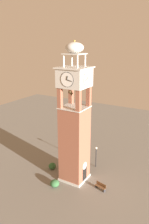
{
  "coord_description": "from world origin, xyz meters",
  "views": [
    {
      "loc": [
        -25.27,
        -14.95,
        19.45
      ],
      "look_at": [
        0.0,
        0.0,
        10.2
      ],
      "focal_mm": 36.92,
      "sensor_mm": 36.0,
      "label": 1
    }
  ],
  "objects_px": {
    "lamp_post": "(96,153)",
    "clock_tower": "(75,127)",
    "park_bench": "(101,186)",
    "trash_bin": "(78,158)"
  },
  "relations": [
    {
      "from": "lamp_post",
      "to": "clock_tower",
      "type": "bearing_deg",
      "value": 163.92
    },
    {
      "from": "park_bench",
      "to": "lamp_post",
      "type": "xyz_separation_m",
      "value": [
        4.99,
        3.11,
        1.95
      ]
    },
    {
      "from": "park_bench",
      "to": "lamp_post",
      "type": "relative_size",
      "value": 0.48
    },
    {
      "from": "trash_bin",
      "to": "lamp_post",
      "type": "bearing_deg",
      "value": -97.05
    },
    {
      "from": "clock_tower",
      "to": "lamp_post",
      "type": "height_order",
      "value": "clock_tower"
    },
    {
      "from": "park_bench",
      "to": "trash_bin",
      "type": "relative_size",
      "value": 2.07
    },
    {
      "from": "clock_tower",
      "to": "lamp_post",
      "type": "distance_m",
      "value": 7.27
    },
    {
      "from": "park_bench",
      "to": "trash_bin",
      "type": "xyz_separation_m",
      "value": [
        5.41,
        6.56,
        -0.08
      ]
    },
    {
      "from": "clock_tower",
      "to": "park_bench",
      "type": "distance_m",
      "value": 8.73
    },
    {
      "from": "clock_tower",
      "to": "lamp_post",
      "type": "bearing_deg",
      "value": -16.08
    }
  ]
}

